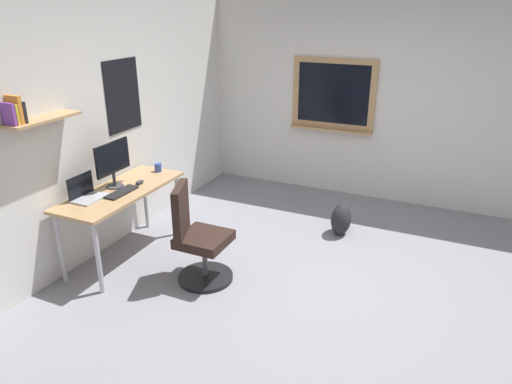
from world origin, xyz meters
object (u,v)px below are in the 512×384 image
at_px(coffee_mug, 158,167).
at_px(backpack, 341,219).
at_px(keyboard, 122,192).
at_px(computer_mouse, 140,182).
at_px(laptop, 86,193).
at_px(office_chair, 197,241).
at_px(desk, 122,197).
at_px(monitor_primary, 113,161).

relative_size(coffee_mug, backpack, 0.26).
relative_size(keyboard, coffee_mug, 4.02).
bearing_deg(keyboard, computer_mouse, 0.00).
bearing_deg(laptop, office_chair, -77.26).
bearing_deg(backpack, desk, 126.88).
xyz_separation_m(keyboard, computer_mouse, (0.28, 0.00, 0.01)).
distance_m(laptop, coffee_mug, 0.93).
height_order(monitor_primary, coffee_mug, monitor_primary).
relative_size(desk, laptop, 4.51).
height_order(office_chair, keyboard, office_chair).
xyz_separation_m(office_chair, laptop, (-0.24, 1.05, 0.39)).
relative_size(desk, office_chair, 1.47).
bearing_deg(monitor_primary, laptop, 172.15).
relative_size(monitor_primary, computer_mouse, 4.46).
height_order(coffee_mug, backpack, coffee_mug).
relative_size(monitor_primary, coffee_mug, 5.04).
xyz_separation_m(monitor_primary, computer_mouse, (0.18, -0.16, -0.25)).
distance_m(laptop, backpack, 2.73).
xyz_separation_m(computer_mouse, backpack, (1.20, -1.81, -0.58)).
bearing_deg(monitor_primary, office_chair, -96.45).
bearing_deg(backpack, coffee_mug, 113.59).
relative_size(keyboard, computer_mouse, 3.56).
distance_m(office_chair, monitor_primary, 1.17).
bearing_deg(laptop, computer_mouse, -21.78).
bearing_deg(office_chair, monitor_primary, 83.55).
bearing_deg(backpack, office_chair, 146.84).
bearing_deg(monitor_primary, keyboard, -123.01).
bearing_deg(laptop, desk, -23.81).
bearing_deg(keyboard, monitor_primary, 56.99).
distance_m(laptop, computer_mouse, 0.57).
bearing_deg(desk, laptop, 156.19).
bearing_deg(computer_mouse, office_chair, -108.98).
bearing_deg(monitor_primary, coffee_mug, -11.18).
bearing_deg(backpack, laptop, 130.52).
xyz_separation_m(laptop, keyboard, (0.24, -0.21, -0.04)).
distance_m(computer_mouse, backpack, 2.25).
bearing_deg(laptop, keyboard, -40.59).
bearing_deg(office_chair, laptop, 102.74).
bearing_deg(keyboard, desk, 45.39).
xyz_separation_m(office_chair, keyboard, (0.01, 0.84, 0.34)).
distance_m(laptop, monitor_primary, 0.41).
height_order(desk, backpack, desk).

